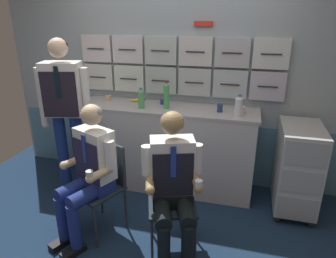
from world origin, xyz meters
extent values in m
cube|color=#172B45|center=(0.00, 0.00, -0.02)|extent=(4.80, 4.80, 0.04)
cube|color=#96A5AC|center=(0.00, 1.38, 1.07)|extent=(4.20, 0.06, 2.15)
cube|color=teal|center=(0.00, 1.34, 0.37)|extent=(4.12, 0.01, 0.75)
cube|color=beige|center=(-0.94, 1.32, 1.23)|extent=(0.37, 0.06, 0.31)
cylinder|color=black|center=(-0.94, 1.28, 1.23)|extent=(0.21, 0.01, 0.01)
cube|color=silver|center=(-0.55, 1.32, 1.23)|extent=(0.37, 0.06, 0.31)
cylinder|color=#201F2C|center=(-0.55, 1.28, 1.23)|extent=(0.21, 0.01, 0.01)
cube|color=#A6B4B0|center=(-0.15, 1.32, 1.23)|extent=(0.37, 0.06, 0.31)
cylinder|color=#281E29|center=(-0.15, 1.28, 1.23)|extent=(0.21, 0.01, 0.01)
cube|color=#ACB5B6|center=(0.24, 1.32, 1.23)|extent=(0.37, 0.06, 0.31)
cylinder|color=#28242E|center=(0.24, 1.28, 1.23)|extent=(0.21, 0.01, 0.01)
cube|color=#A8B6BB|center=(0.64, 1.32, 1.23)|extent=(0.37, 0.06, 0.31)
cylinder|color=black|center=(0.64, 1.28, 1.23)|extent=(0.21, 0.01, 0.01)
cube|color=#B4B2C2|center=(1.03, 1.32, 1.23)|extent=(0.37, 0.06, 0.31)
cylinder|color=#1D242A|center=(1.03, 1.28, 1.23)|extent=(0.21, 0.01, 0.01)
cube|color=silver|center=(-0.94, 1.32, 1.57)|extent=(0.37, 0.06, 0.31)
cylinder|color=#1E2A2E|center=(-0.94, 1.28, 1.57)|extent=(0.21, 0.01, 0.01)
cube|color=silver|center=(-0.55, 1.32, 1.57)|extent=(0.37, 0.06, 0.31)
cylinder|color=#262925|center=(-0.55, 1.28, 1.57)|extent=(0.21, 0.01, 0.01)
cube|color=#B5BEBD|center=(-0.15, 1.32, 1.57)|extent=(0.37, 0.06, 0.31)
cylinder|color=#212A2F|center=(-0.15, 1.28, 1.57)|extent=(0.21, 0.01, 0.01)
cube|color=silver|center=(0.24, 1.32, 1.57)|extent=(0.37, 0.06, 0.31)
cylinder|color=#211F2B|center=(0.24, 1.28, 1.57)|extent=(0.21, 0.01, 0.01)
cube|color=#B1B3B9|center=(0.64, 1.32, 1.57)|extent=(0.37, 0.06, 0.31)
cylinder|color=#27222F|center=(0.64, 1.28, 1.57)|extent=(0.21, 0.01, 0.01)
cube|color=silver|center=(1.03, 1.32, 1.57)|extent=(0.37, 0.06, 0.31)
cylinder|color=#272124|center=(1.03, 1.28, 1.57)|extent=(0.21, 0.01, 0.01)
cube|color=red|center=(0.31, 1.33, 1.86)|extent=(0.20, 0.02, 0.05)
cube|color=#BEBBBD|center=(-0.03, 1.09, 0.48)|extent=(2.00, 0.52, 0.96)
cube|color=#AEACAD|center=(-0.03, 1.09, 0.97)|extent=(2.04, 0.53, 0.03)
sphere|color=black|center=(1.23, 0.69, 0.04)|extent=(0.07, 0.07, 0.07)
sphere|color=black|center=(1.54, 0.69, 0.04)|extent=(0.07, 0.07, 0.07)
sphere|color=black|center=(1.23, 1.24, 0.04)|extent=(0.07, 0.07, 0.07)
sphere|color=black|center=(1.54, 1.24, 0.04)|extent=(0.07, 0.07, 0.07)
cube|color=#B3B7B6|center=(1.39, 0.96, 0.50)|extent=(0.40, 0.64, 0.86)
cube|color=#9FA2A1|center=(1.39, 0.64, 0.21)|extent=(0.35, 0.01, 0.23)
cube|color=#9FA2A1|center=(1.39, 0.64, 0.50)|extent=(0.35, 0.01, 0.23)
cube|color=#9FA2A1|center=(1.39, 0.64, 0.79)|extent=(0.35, 0.01, 0.23)
cylinder|color=#28282D|center=(1.39, 0.66, 0.91)|extent=(0.32, 0.02, 0.02)
cylinder|color=#2D2D33|center=(-0.67, 0.04, 0.21)|extent=(0.02, 0.02, 0.43)
cylinder|color=#2D2D33|center=(-0.34, -0.11, 0.21)|extent=(0.02, 0.02, 0.43)
cylinder|color=#2D2D33|center=(-0.53, 0.37, 0.21)|extent=(0.02, 0.02, 0.43)
cylinder|color=#2D2D33|center=(-0.20, 0.22, 0.21)|extent=(0.02, 0.02, 0.43)
cube|color=#1E282F|center=(-0.44, 0.13, 0.44)|extent=(0.53, 0.53, 0.02)
cube|color=#1E282F|center=(-0.36, 0.30, 0.65)|extent=(0.35, 0.18, 0.40)
cylinder|color=#2D2D33|center=(-0.53, 0.37, 0.65)|extent=(0.02, 0.02, 0.40)
cylinder|color=#2D2D33|center=(-0.20, 0.22, 0.65)|extent=(0.02, 0.02, 0.40)
cube|color=black|center=(-0.67, -0.17, 0.03)|extent=(0.17, 0.24, 0.06)
cube|color=black|center=(-0.50, -0.25, 0.03)|extent=(0.17, 0.24, 0.06)
cylinder|color=navy|center=(-0.65, -0.14, 0.27)|extent=(0.10, 0.10, 0.42)
cylinder|color=navy|center=(-0.49, -0.21, 0.27)|extent=(0.10, 0.10, 0.42)
cylinder|color=navy|center=(-0.58, 0.01, 0.50)|extent=(0.27, 0.39, 0.13)
cylinder|color=navy|center=(-0.42, -0.06, 0.50)|extent=(0.27, 0.39, 0.13)
cube|color=navy|center=(-0.44, 0.13, 0.51)|extent=(0.38, 0.32, 0.12)
cube|color=white|center=(-0.43, 0.15, 0.80)|extent=(0.39, 0.32, 0.46)
cube|color=#22203C|center=(-0.47, 0.05, 0.76)|extent=(0.29, 0.14, 0.37)
cube|color=navy|center=(-0.47, 0.05, 0.88)|extent=(0.04, 0.03, 0.26)
cylinder|color=white|center=(-0.61, 0.23, 0.85)|extent=(0.08, 0.08, 0.25)
cylinder|color=#D8B88D|center=(-0.64, 0.13, 0.71)|extent=(0.16, 0.24, 0.07)
sphere|color=#D8B88D|center=(-0.68, 0.03, 0.71)|extent=(0.08, 0.08, 0.08)
cylinder|color=white|center=(-0.24, 0.06, 0.85)|extent=(0.08, 0.08, 0.25)
cylinder|color=#D8B88D|center=(-0.30, -0.02, 0.71)|extent=(0.16, 0.24, 0.07)
sphere|color=#D8B88D|center=(-0.34, -0.12, 0.71)|extent=(0.08, 0.08, 0.08)
cylinder|color=silver|center=(-0.34, -0.12, 0.75)|extent=(0.06, 0.06, 0.06)
sphere|color=#D8B88D|center=(-0.43, 0.15, 1.16)|extent=(0.18, 0.18, 0.18)
ellipsoid|color=gray|center=(-0.42, 0.16, 1.18)|extent=(0.23, 0.22, 0.13)
cylinder|color=#2D2D33|center=(0.18, -0.15, 0.21)|extent=(0.02, 0.02, 0.43)
cylinder|color=#2D2D33|center=(0.53, -0.03, 0.21)|extent=(0.02, 0.02, 0.43)
cylinder|color=#2D2D33|center=(0.07, 0.19, 0.21)|extent=(0.02, 0.02, 0.43)
cylinder|color=#2D2D33|center=(0.41, 0.31, 0.21)|extent=(0.02, 0.02, 0.43)
cube|color=#1E282F|center=(0.30, 0.08, 0.44)|extent=(0.51, 0.51, 0.02)
cube|color=#1E282F|center=(0.23, 0.26, 0.65)|extent=(0.36, 0.15, 0.40)
cylinder|color=#2D2D33|center=(0.07, 0.19, 0.65)|extent=(0.02, 0.02, 0.40)
cylinder|color=#2D2D33|center=(0.41, 0.31, 0.65)|extent=(0.02, 0.02, 0.40)
cylinder|color=black|center=(0.32, -0.27, 0.27)|extent=(0.10, 0.10, 0.42)
cylinder|color=black|center=(0.49, -0.21, 0.27)|extent=(0.10, 0.10, 0.42)
cylinder|color=black|center=(0.26, -0.11, 0.50)|extent=(0.24, 0.39, 0.13)
cylinder|color=black|center=(0.44, -0.05, 0.50)|extent=(0.24, 0.39, 0.13)
cube|color=black|center=(0.30, 0.08, 0.51)|extent=(0.38, 0.30, 0.12)
cube|color=white|center=(0.29, 0.10, 0.81)|extent=(0.40, 0.30, 0.47)
cube|color=black|center=(0.32, 0.00, 0.77)|extent=(0.31, 0.12, 0.38)
cube|color=#1C3496|center=(0.33, -0.01, 0.89)|extent=(0.04, 0.02, 0.26)
cylinder|color=white|center=(0.10, 0.03, 0.86)|extent=(0.08, 0.08, 0.25)
cylinder|color=#9F8154|center=(0.15, -0.06, 0.71)|extent=(0.14, 0.24, 0.07)
sphere|color=#9F8154|center=(0.18, -0.16, 0.71)|extent=(0.08, 0.08, 0.08)
cylinder|color=white|center=(0.48, 0.16, 0.86)|extent=(0.08, 0.08, 0.25)
cylinder|color=#9F8154|center=(0.50, 0.06, 0.71)|extent=(0.14, 0.24, 0.07)
sphere|color=#9F8154|center=(0.53, -0.04, 0.71)|extent=(0.08, 0.08, 0.08)
cylinder|color=white|center=(0.53, -0.04, 0.75)|extent=(0.06, 0.06, 0.06)
sphere|color=#9F8154|center=(0.29, 0.10, 1.17)|extent=(0.19, 0.19, 0.19)
ellipsoid|color=gray|center=(0.29, 0.11, 1.19)|extent=(0.23, 0.22, 0.13)
cube|color=black|center=(-1.10, 0.59, 0.03)|extent=(0.14, 0.25, 0.06)
cube|color=black|center=(-0.90, 0.63, 0.03)|extent=(0.14, 0.25, 0.06)
cylinder|color=navy|center=(-1.09, 0.62, 0.51)|extent=(0.12, 0.12, 0.90)
cylinder|color=navy|center=(-0.92, 0.66, 0.51)|extent=(0.12, 0.12, 0.90)
cube|color=white|center=(-1.01, 0.64, 1.23)|extent=(0.43, 0.31, 0.55)
cube|color=black|center=(-0.98, 0.52, 1.20)|extent=(0.35, 0.09, 0.46)
cube|color=black|center=(-0.98, 0.52, 1.33)|extent=(0.04, 0.02, 0.31)
cylinder|color=white|center=(-1.23, 0.58, 1.15)|extent=(0.08, 0.08, 0.61)
sphere|color=beige|center=(-1.23, 0.58, 0.84)|extent=(0.08, 0.08, 0.08)
cylinder|color=white|center=(-0.78, 0.69, 1.15)|extent=(0.08, 0.08, 0.61)
sphere|color=beige|center=(-0.78, 0.69, 0.84)|extent=(0.08, 0.08, 0.08)
sphere|color=beige|center=(-1.01, 0.64, 1.65)|extent=(0.19, 0.19, 0.19)
ellipsoid|color=black|center=(-1.01, 0.65, 1.66)|extent=(0.22, 0.21, 0.14)
cylinder|color=silver|center=(0.76, 0.97, 1.08)|extent=(0.08, 0.08, 0.18)
cone|color=silver|center=(0.76, 0.97, 1.18)|extent=(0.08, 0.08, 0.02)
cylinder|color=blue|center=(0.76, 0.97, 1.20)|extent=(0.04, 0.04, 0.02)
cylinder|color=#4AA45C|center=(-0.01, 1.04, 1.12)|extent=(0.06, 0.06, 0.26)
cone|color=#4AA45C|center=(-0.01, 1.04, 1.26)|extent=(0.06, 0.06, 0.02)
cylinder|color=red|center=(-0.01, 1.04, 1.28)|extent=(0.03, 0.03, 0.02)
cylinder|color=#53A45E|center=(-0.28, 0.98, 1.08)|extent=(0.07, 0.07, 0.18)
cone|color=#53A45E|center=(-0.28, 0.98, 1.18)|extent=(0.07, 0.07, 0.02)
cylinder|color=blue|center=(-0.28, 0.98, 1.20)|extent=(0.03, 0.03, 0.02)
cylinder|color=navy|center=(-0.09, 1.19, 1.02)|extent=(0.06, 0.06, 0.06)
cylinder|color=#382114|center=(-0.09, 1.19, 1.04)|extent=(0.05, 0.05, 0.01)
cylinder|color=tan|center=(-0.77, 1.17, 1.02)|extent=(0.07, 0.07, 0.06)
cylinder|color=#382114|center=(-0.77, 1.17, 1.04)|extent=(0.06, 0.06, 0.01)
cylinder|color=navy|center=(0.56, 1.06, 1.03)|extent=(0.06, 0.06, 0.09)
cylinder|color=#382114|center=(0.56, 1.06, 1.07)|extent=(0.05, 0.05, 0.01)
cylinder|color=silver|center=(0.79, 1.10, 1.02)|extent=(0.06, 0.06, 0.07)
cylinder|color=#382114|center=(0.79, 1.10, 1.05)|extent=(0.05, 0.05, 0.01)
ellipsoid|color=yellow|center=(-0.41, 1.21, 1.01)|extent=(0.17, 0.10, 0.04)
cylinder|color=#4C3819|center=(-0.33, 1.24, 1.01)|extent=(0.01, 0.01, 0.02)
camera|label=1|loc=(0.83, -2.06, 1.97)|focal=32.75mm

